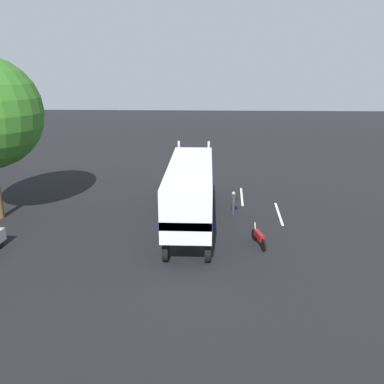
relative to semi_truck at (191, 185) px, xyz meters
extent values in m
plane|color=black|center=(6.87, -0.24, -2.52)|extent=(120.00, 120.00, 0.00)
cube|color=silver|center=(5.53, -3.74, -2.52)|extent=(4.40, 0.37, 0.01)
cube|color=silver|center=(1.86, -6.02, -2.52)|extent=(4.40, 0.37, 0.01)
cube|color=#193399|center=(6.84, 0.00, -0.82)|extent=(1.80, 2.50, 1.20)
cube|color=#193399|center=(5.24, 0.00, -0.32)|extent=(1.40, 2.50, 2.20)
cube|color=silver|center=(7.78, 0.00, -0.82)|extent=(0.08, 2.10, 1.08)
cube|color=#193399|center=(6.84, 0.00, -0.76)|extent=(1.80, 2.54, 0.36)
cylinder|color=silver|center=(4.69, 1.10, 0.28)|extent=(0.18, 0.18, 3.40)
cylinder|color=silver|center=(4.69, -1.10, 0.28)|extent=(0.18, 0.18, 3.40)
cube|color=silver|center=(-1.11, -0.01, 0.23)|extent=(10.50, 2.61, 2.80)
cube|color=#193399|center=(-1.11, -0.01, -0.19)|extent=(10.50, 2.65, 0.44)
cylinder|color=silver|center=(5.66, 1.30, -1.57)|extent=(1.30, 0.64, 0.64)
cylinder|color=black|center=(7.14, 1.10, -1.97)|extent=(1.10, 0.30, 1.10)
cylinder|color=black|center=(7.14, -1.10, -1.97)|extent=(1.10, 0.30, 1.10)
cylinder|color=black|center=(4.84, 1.10, -1.97)|extent=(1.10, 0.30, 1.10)
cylinder|color=black|center=(4.84, -1.10, -1.97)|extent=(1.10, 0.30, 1.10)
cylinder|color=black|center=(-0.11, 1.09, -1.97)|extent=(1.10, 0.30, 1.10)
cylinder|color=black|center=(-0.11, -1.11, -1.97)|extent=(1.10, 0.30, 1.10)
cylinder|color=black|center=(-5.36, 1.09, -1.97)|extent=(1.10, 0.30, 1.10)
cylinder|color=black|center=(-5.36, -1.11, -1.97)|extent=(1.10, 0.30, 1.10)
cylinder|color=#2D3347|center=(1.56, -2.85, -2.11)|extent=(0.18, 0.18, 0.82)
cylinder|color=#2D3347|center=(1.71, -2.81, -2.11)|extent=(0.18, 0.18, 0.82)
cylinder|color=#333338|center=(1.63, -2.83, -1.41)|extent=(0.34, 0.34, 0.58)
sphere|color=tan|center=(1.63, -2.83, -1.01)|extent=(0.23, 0.23, 0.23)
cube|color=black|center=(1.68, -3.03, -1.39)|extent=(0.29, 0.21, 0.36)
cylinder|color=black|center=(-2.59, -3.84, -2.19)|extent=(0.66, 0.25, 0.66)
cylinder|color=black|center=(-4.00, -4.18, -2.19)|extent=(0.66, 0.25, 0.66)
cube|color=maroon|center=(-3.29, -4.01, -1.91)|extent=(1.13, 0.49, 0.36)
cylinder|color=silver|center=(-2.68, -3.86, -1.74)|extent=(0.29, 0.13, 0.69)
camera|label=1|loc=(-24.24, -1.08, 7.33)|focal=37.35mm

